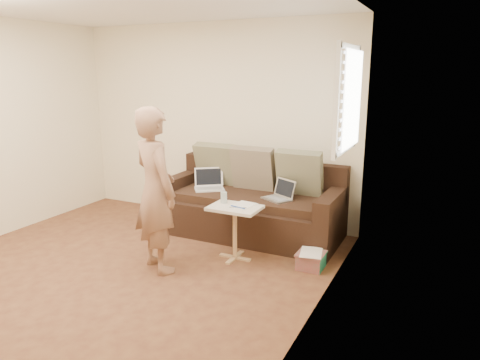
{
  "coord_description": "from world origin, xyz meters",
  "views": [
    {
      "loc": [
        2.92,
        -3.01,
        1.97
      ],
      "look_at": [
        0.8,
        1.4,
        0.78
      ],
      "focal_mm": 33.47,
      "sensor_mm": 36.0,
      "label": 1
    }
  ],
  "objects": [
    {
      "name": "paper_on_table",
      "position": [
        0.98,
        1.09,
        0.59
      ],
      "size": [
        0.25,
        0.33,
        0.0
      ],
      "primitive_type": null,
      "rotation": [
        0.0,
        0.0,
        -0.14
      ],
      "color": "white",
      "rests_on": "side_table"
    },
    {
      "name": "floor",
      "position": [
        0.0,
        0.0,
        0.0
      ],
      "size": [
        4.5,
        4.5,
        0.0
      ],
      "primitive_type": "plane",
      "color": "#4E291D",
      "rests_on": "ground"
    },
    {
      "name": "sofa",
      "position": [
        0.76,
        1.77,
        0.42
      ],
      "size": [
        2.2,
        0.95,
        0.85
      ],
      "primitive_type": null,
      "color": "black",
      "rests_on": "ground"
    },
    {
      "name": "pillow_left",
      "position": [
        0.16,
        2.02,
        0.79
      ],
      "size": [
        0.55,
        0.29,
        0.57
      ],
      "primitive_type": null,
      "rotation": [
        0.28,
        0.0,
        0.0
      ],
      "color": "#6A6A4E",
      "rests_on": "sofa"
    },
    {
      "name": "laptop_silver",
      "position": [
        1.14,
        1.67,
        0.52
      ],
      "size": [
        0.4,
        0.36,
        0.22
      ],
      "primitive_type": null,
      "rotation": [
        0.0,
        0.0,
        -0.5
      ],
      "color": "#B7BABC",
      "rests_on": "sofa"
    },
    {
      "name": "drinking_glass",
      "position": [
        0.75,
        1.09,
        0.65
      ],
      "size": [
        0.07,
        0.07,
        0.12
      ],
      "primitive_type": null,
      "color": "silver",
      "rests_on": "side_table"
    },
    {
      "name": "wall_right",
      "position": [
        2.0,
        0.0,
        1.3
      ],
      "size": [
        0.0,
        4.5,
        4.5
      ],
      "primitive_type": "plane",
      "rotation": [
        1.57,
        0.0,
        -1.57
      ],
      "color": "beige",
      "rests_on": "ground"
    },
    {
      "name": "pillow_mid",
      "position": [
        0.71,
        1.98,
        0.79
      ],
      "size": [
        0.55,
        0.27,
        0.57
      ],
      "primitive_type": null,
      "rotation": [
        0.24,
        0.0,
        0.0
      ],
      "color": "#6A5F4C",
      "rests_on": "sofa"
    },
    {
      "name": "scissors",
      "position": [
        0.97,
        0.99,
        0.6
      ],
      "size": [
        0.19,
        0.11,
        0.02
      ],
      "primitive_type": null,
      "rotation": [
        0.0,
        0.0,
        -0.09
      ],
      "color": "silver",
      "rests_on": "side_table"
    },
    {
      "name": "striped_box",
      "position": [
        1.73,
        1.14,
        0.09
      ],
      "size": [
        0.28,
        0.28,
        0.17
      ],
      "primitive_type": null,
      "color": "red",
      "rests_on": "ground"
    },
    {
      "name": "laptop_white",
      "position": [
        0.21,
        1.73,
        0.52
      ],
      "size": [
        0.45,
        0.43,
        0.26
      ],
      "primitive_type": null,
      "rotation": [
        0.0,
        0.0,
        0.63
      ],
      "color": "white",
      "rests_on": "sofa"
    },
    {
      "name": "pillow_right",
      "position": [
        1.31,
        1.98,
        0.79
      ],
      "size": [
        0.55,
        0.28,
        0.57
      ],
      "primitive_type": null,
      "rotation": [
        0.26,
        0.0,
        0.0
      ],
      "color": "#6A6A4E",
      "rests_on": "sofa"
    },
    {
      "name": "person",
      "position": [
        0.32,
        0.47,
        0.83
      ],
      "size": [
        0.73,
        0.65,
        1.66
      ],
      "primitive_type": "imported",
      "rotation": [
        0.0,
        0.0,
        2.65
      ],
      "color": "#8C5F4C",
      "rests_on": "ground"
    },
    {
      "name": "wall_back",
      "position": [
        0.0,
        2.25,
        1.3
      ],
      "size": [
        4.0,
        0.0,
        4.0
      ],
      "primitive_type": "plane",
      "rotation": [
        1.57,
        0.0,
        0.0
      ],
      "color": "beige",
      "rests_on": "ground"
    },
    {
      "name": "side_table",
      "position": [
        0.92,
        1.03,
        0.29
      ],
      "size": [
        0.53,
        0.37,
        0.59
      ],
      "primitive_type": null,
      "color": "silver",
      "rests_on": "ground"
    },
    {
      "name": "window_blinds",
      "position": [
        1.95,
        1.5,
        1.7
      ],
      "size": [
        0.12,
        0.88,
        1.08
      ],
      "primitive_type": null,
      "color": "white",
      "rests_on": "wall_right"
    }
  ]
}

